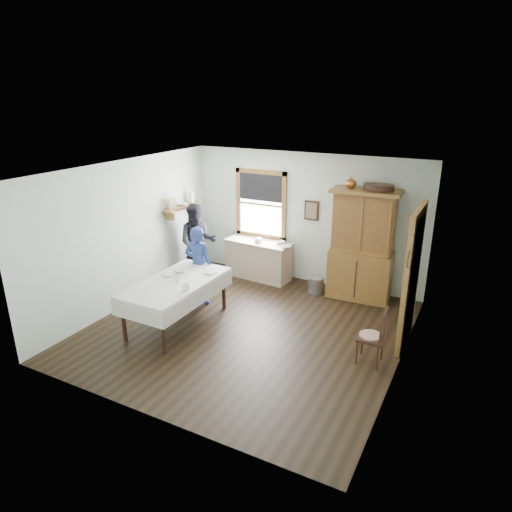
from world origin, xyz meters
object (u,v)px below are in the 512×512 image
object	(u,v)px
work_counter	(258,260)
dining_table	(177,303)
figure_dark	(198,245)
spindle_chair	(371,335)
china_hutch	(362,246)
pail	(316,285)
wicker_basket	(343,293)
woman_blue	(199,268)

from	to	relation	value
work_counter	dining_table	bearing A→B (deg)	-91.75
figure_dark	spindle_chair	bearing A→B (deg)	-51.38
china_hutch	pail	size ratio (longest dim) A/B	6.65
pail	figure_dark	bearing A→B (deg)	-168.83
work_counter	wicker_basket	xyz separation A→B (m)	(1.95, -0.13, -0.32)
work_counter	figure_dark	bearing A→B (deg)	-145.12
china_hutch	wicker_basket	world-z (taller)	china_hutch
spindle_chair	woman_blue	distance (m)	3.46
figure_dark	china_hutch	bearing A→B (deg)	-19.93
pail	wicker_basket	size ratio (longest dim) A/B	1.06
dining_table	spindle_chair	world-z (taller)	spindle_chair
work_counter	dining_table	size ratio (longest dim) A/B	0.72
china_hutch	spindle_chair	distance (m)	2.39
spindle_chair	figure_dark	bearing A→B (deg)	157.56
work_counter	wicker_basket	distance (m)	1.98
pail	figure_dark	xyz separation A→B (m)	(-2.50, -0.49, 0.61)
wicker_basket	figure_dark	distance (m)	3.17
pail	wicker_basket	distance (m)	0.56
dining_table	pail	world-z (taller)	dining_table
figure_dark	wicker_basket	bearing A→B (deg)	-21.37
spindle_chair	china_hutch	bearing A→B (deg)	107.65
pail	figure_dark	distance (m)	2.62
china_hutch	figure_dark	distance (m)	3.39
wicker_basket	woman_blue	xyz separation A→B (m)	(-2.36, -1.50, 0.61)
spindle_chair	pail	size ratio (longest dim) A/B	2.78
work_counter	pail	size ratio (longest dim) A/B	4.48
pail	wicker_basket	world-z (taller)	pail
dining_table	pail	bearing A→B (deg)	54.91
work_counter	woman_blue	bearing A→B (deg)	-100.08
spindle_chair	pail	distance (m)	2.58
work_counter	china_hutch	xyz separation A→B (m)	(2.21, -0.00, 0.66)
spindle_chair	wicker_basket	distance (m)	2.32
dining_table	woman_blue	xyz separation A→B (m)	(-0.15, 0.90, 0.30)
china_hutch	wicker_basket	xyz separation A→B (m)	(-0.26, -0.13, -0.98)
spindle_chair	pail	world-z (taller)	spindle_chair
china_hutch	pail	distance (m)	1.23
dining_table	wicker_basket	size ratio (longest dim) A/B	6.59
dining_table	work_counter	bearing A→B (deg)	83.98
dining_table	spindle_chair	distance (m)	3.28
wicker_basket	woman_blue	distance (m)	2.86
spindle_chair	figure_dark	distance (m)	4.38
spindle_chair	pail	bearing A→B (deg)	126.27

